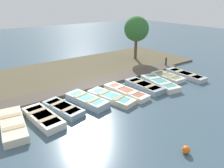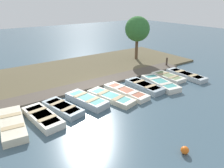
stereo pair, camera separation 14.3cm
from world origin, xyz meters
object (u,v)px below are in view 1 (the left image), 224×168
Objects in this scene: rowboat_6 at (144,86)px; rowboat_8 at (168,77)px; rowboat_0 at (13,125)px; rowboat_7 at (160,83)px; rowboat_5 at (126,92)px; rowboat_2 at (63,108)px; rowboat_3 at (87,100)px; rowboat_1 at (43,118)px; rowboat_9 at (185,75)px; park_tree_left at (136,29)px; mooring_post_far at (166,62)px; rowboat_4 at (111,97)px; buoy at (186,150)px.

rowboat_8 is at bearing 96.50° from rowboat_6.
rowboat_0 is 10.43m from rowboat_7.
rowboat_5 is 1.00× the size of rowboat_7.
rowboat_2 is 0.94× the size of rowboat_3.
rowboat_1 is 1.16× the size of rowboat_8.
rowboat_5 is at bearing -90.57° from rowboat_9.
rowboat_0 is 4.46m from rowboat_3.
park_tree_left reaches higher than rowboat_0.
rowboat_7 is 3.83× the size of mooring_post_far.
rowboat_9 is 0.78× the size of park_tree_left.
rowboat_1 is 12.12m from rowboat_9.
rowboat_5 is (0.27, 4.52, -0.01)m from rowboat_2.
rowboat_8 is (-0.14, 9.27, -0.01)m from rowboat_2.
rowboat_9 is (0.18, 4.57, -0.02)m from rowboat_6.
mooring_post_far is at bearing 94.63° from rowboat_4.
rowboat_7 reaches higher than rowboat_5.
rowboat_0 is at bearing -91.81° from rowboat_6.
rowboat_5 reaches higher than rowboat_8.
park_tree_left is at bearing 110.36° from rowboat_1.
rowboat_7 is (0.52, 7.60, 0.02)m from rowboat_2.
rowboat_1 is at bearing -62.33° from park_tree_left.
buoy is at bearing -23.59° from rowboat_5.
rowboat_1 is 7.54m from rowboat_6.
rowboat_4 is 10.46m from park_tree_left.
rowboat_0 is at bearing -79.42° from mooring_post_far.
mooring_post_far is (-2.94, 0.88, 0.29)m from rowboat_9.
rowboat_7 reaches higher than buoy.
rowboat_1 is 0.87× the size of rowboat_5.
rowboat_6 is 7.18m from buoy.
mooring_post_far is (-2.42, 10.03, 0.25)m from rowboat_3.
rowboat_9 is at bearing 73.84° from rowboat_2.
rowboat_2 is 7.09m from buoy.
rowboat_4 is 3.78× the size of mooring_post_far.
mooring_post_far reaches higher than rowboat_1.
rowboat_6 is at bearing -36.65° from park_tree_left.
rowboat_8 is at bearing 77.16° from rowboat_2.
mooring_post_far is at bearing 12.47° from park_tree_left.
rowboat_3 is at bearing -90.23° from rowboat_8.
rowboat_9 is at bearing 86.38° from rowboat_6.
rowboat_7 is at bearing -53.53° from mooring_post_far.
rowboat_1 is 0.69× the size of park_tree_left.
rowboat_8 is (-0.43, 3.06, -0.04)m from rowboat_6.
rowboat_9 reaches higher than rowboat_8.
rowboat_0 reaches higher than rowboat_5.
park_tree_left is (-6.52, 3.28, 3.03)m from rowboat_7.
rowboat_4 is 10.12× the size of buoy.
rowboat_7 is at bearing 140.95° from buoy.
park_tree_left is at bearing -179.67° from rowboat_9.
rowboat_1 is at bearing -94.44° from rowboat_3.
rowboat_0 is 15.36m from park_tree_left.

